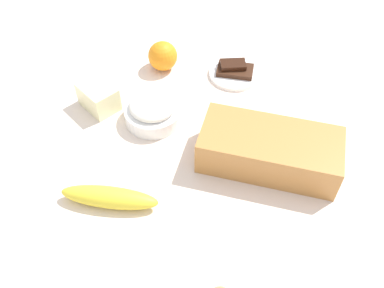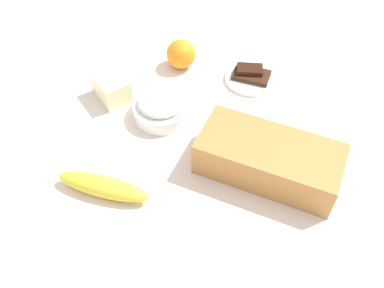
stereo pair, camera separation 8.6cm
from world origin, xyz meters
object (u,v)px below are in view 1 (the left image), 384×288
(loaf_pan, at_px, (269,149))
(banana, at_px, (109,197))
(orange_fruit, at_px, (163,56))
(flour_bowl, at_px, (153,110))
(chocolate_plate, at_px, (235,72))
(butter_block, at_px, (98,97))

(loaf_pan, distance_m, banana, 0.33)
(orange_fruit, bearing_deg, flour_bowl, 110.27)
(banana, height_order, chocolate_plate, banana)
(banana, bearing_deg, flour_bowl, -82.48)
(flour_bowl, height_order, banana, flour_bowl)
(flour_bowl, xyz_separation_m, banana, (-0.03, 0.24, -0.01))
(banana, distance_m, chocolate_plate, 0.47)
(orange_fruit, bearing_deg, banana, 103.15)
(chocolate_plate, bearing_deg, banana, 80.04)
(loaf_pan, height_order, banana, loaf_pan)
(butter_block, bearing_deg, loaf_pan, 179.92)
(loaf_pan, bearing_deg, orange_fruit, -38.84)
(loaf_pan, height_order, flour_bowl, loaf_pan)
(flour_bowl, xyz_separation_m, chocolate_plate, (-0.11, -0.23, -0.02))
(flour_bowl, relative_size, butter_block, 1.44)
(chocolate_plate, bearing_deg, loaf_pan, 124.14)
(loaf_pan, relative_size, banana, 1.57)
(butter_block, bearing_deg, flour_bowl, -174.40)
(flour_bowl, distance_m, banana, 0.24)
(banana, relative_size, butter_block, 2.11)
(flour_bowl, bearing_deg, orange_fruit, -69.73)
(loaf_pan, distance_m, butter_block, 0.41)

